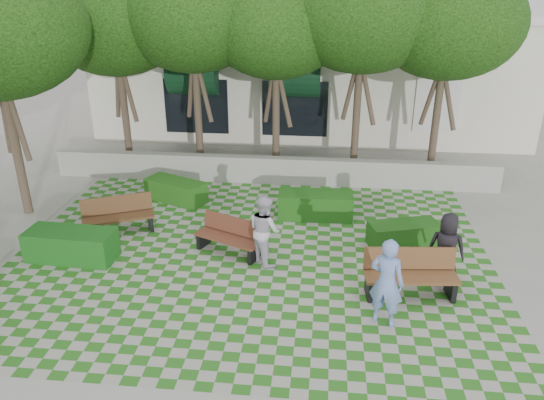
# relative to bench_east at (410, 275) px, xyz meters

# --- Properties ---
(ground) EXTENTS (90.00, 90.00, 0.00)m
(ground) POSITION_rel_bench_east_xyz_m (-3.76, 0.26, -0.51)
(ground) COLOR gray
(ground) RESTS_ON ground
(lawn) EXTENTS (12.00, 12.00, 0.00)m
(lawn) POSITION_rel_bench_east_xyz_m (-3.76, 1.26, -0.51)
(lawn) COLOR #2B721E
(lawn) RESTS_ON ground
(retaining_wall) EXTENTS (15.00, 0.36, 0.90)m
(retaining_wall) POSITION_rel_bench_east_xyz_m (-3.76, 6.46, -0.06)
(retaining_wall) COLOR #9E9B93
(retaining_wall) RESTS_ON ground
(bench_east) EXTENTS (2.09, 0.87, 1.07)m
(bench_east) POSITION_rel_bench_east_xyz_m (0.00, 0.00, 0.00)
(bench_east) COLOR brown
(bench_east) RESTS_ON ground
(bench_mid) EXTENTS (1.85, 1.26, 0.93)m
(bench_mid) POSITION_rel_bench_east_xyz_m (-4.32, 1.48, -0.07)
(bench_mid) COLOR #572C1E
(bench_mid) RESTS_ON ground
(bench_west) EXTENTS (1.99, 1.37, 1.00)m
(bench_west) POSITION_rel_bench_east_xyz_m (-7.56, 2.31, -0.03)
(bench_west) COLOR #4F311B
(bench_west) RESTS_ON ground
(hedge_east) EXTENTS (1.94, 1.21, 0.63)m
(hedge_east) POSITION_rel_bench_east_xyz_m (0.15, 2.36, -0.20)
(hedge_east) COLOR #174512
(hedge_east) RESTS_ON ground
(hedge_midright) EXTENTS (2.18, 0.92, 0.75)m
(hedge_midright) POSITION_rel_bench_east_xyz_m (-2.20, 3.86, -0.14)
(hedge_midright) COLOR #194D14
(hedge_midright) RESTS_ON ground
(hedge_midleft) EXTENTS (2.08, 1.49, 0.68)m
(hedge_midleft) POSITION_rel_bench_east_xyz_m (-6.59, 4.60, -0.18)
(hedge_midleft) COLOR #1D5216
(hedge_midleft) RESTS_ON ground
(hedge_west) EXTENTS (2.23, 0.99, 0.77)m
(hedge_west) POSITION_rel_bench_east_xyz_m (-8.19, 0.75, -0.13)
(hedge_west) COLOR #154F17
(hedge_west) RESTS_ON ground
(person_blue) EXTENTS (0.83, 0.70, 1.93)m
(person_blue) POSITION_rel_bench_east_xyz_m (-0.66, -1.10, 0.45)
(person_blue) COLOR #7792D9
(person_blue) RESTS_ON ground
(person_dark) EXTENTS (0.94, 0.73, 1.71)m
(person_dark) POSITION_rel_bench_east_xyz_m (0.86, 0.68, 0.34)
(person_dark) COLOR black
(person_dark) RESTS_ON ground
(person_white) EXTENTS (1.07, 1.09, 1.77)m
(person_white) POSITION_rel_bench_east_xyz_m (-3.37, 1.10, 0.37)
(person_white) COLOR silver
(person_white) RESTS_ON ground
(tree_row) EXTENTS (17.70, 13.40, 7.41)m
(tree_row) POSITION_rel_bench_east_xyz_m (-5.62, 6.21, 4.66)
(tree_row) COLOR #47382B
(tree_row) RESTS_ON ground
(building) EXTENTS (18.00, 8.92, 5.15)m
(building) POSITION_rel_bench_east_xyz_m (-2.82, 14.34, 2.00)
(building) COLOR silver
(building) RESTS_ON ground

